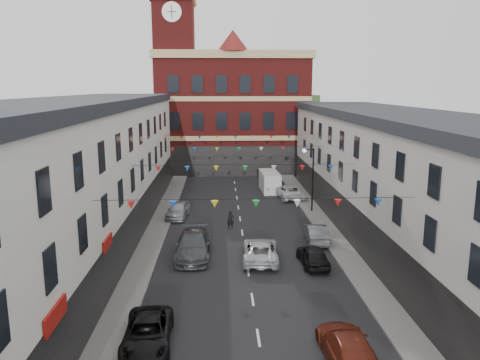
{
  "coord_description": "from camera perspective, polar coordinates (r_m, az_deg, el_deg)",
  "views": [
    {
      "loc": [
        -1.71,
        -27.91,
        11.53
      ],
      "look_at": [
        -0.17,
        8.19,
        4.29
      ],
      "focal_mm": 35.0,
      "sensor_mm": 36.0,
      "label": 1
    }
  ],
  "objects": [
    {
      "name": "white_van",
      "position": [
        52.47,
        3.63,
        -0.18
      ],
      "size": [
        2.07,
        4.94,
        2.15
      ],
      "primitive_type": "cube",
      "rotation": [
        0.0,
        0.0,
        0.04
      ],
      "color": "silver",
      "rests_on": "ground"
    },
    {
      "name": "terrace_left",
      "position": [
        31.23,
        -21.21,
        -0.86
      ],
      "size": [
        8.4,
        56.0,
        10.7
      ],
      "color": "silver",
      "rests_on": "ground"
    },
    {
      "name": "car_right_d",
      "position": [
        31.31,
        8.88,
        -9.1
      ],
      "size": [
        1.79,
        4.01,
        1.34
      ],
      "primitive_type": "imported",
      "rotation": [
        0.0,
        0.0,
        3.19
      ],
      "color": "black",
      "rests_on": "ground"
    },
    {
      "name": "car_right_c",
      "position": [
        21.39,
        13.03,
        -19.35
      ],
      "size": [
        2.03,
        4.96,
        1.44
      ],
      "primitive_type": "imported",
      "rotation": [
        0.0,
        0.0,
        3.15
      ],
      "color": "maroon",
      "rests_on": "ground"
    },
    {
      "name": "clock_tower",
      "position": [
        63.26,
        -7.94,
        14.31
      ],
      "size": [
        5.6,
        5.6,
        30.0
      ],
      "color": "maroon",
      "rests_on": "ground"
    },
    {
      "name": "moving_car",
      "position": [
        31.87,
        2.51,
        -8.54
      ],
      "size": [
        2.68,
        5.21,
        1.41
      ],
      "primitive_type": "imported",
      "rotation": [
        0.0,
        0.0,
        3.07
      ],
      "color": "silver",
      "rests_on": "ground"
    },
    {
      "name": "car_left_e",
      "position": [
        42.16,
        -7.54,
        -3.63
      ],
      "size": [
        2.12,
        4.35,
        1.43
      ],
      "primitive_type": "imported",
      "rotation": [
        0.0,
        0.0,
        -0.11
      ],
      "color": "#979C9F",
      "rests_on": "ground"
    },
    {
      "name": "pavement_left",
      "position": [
        32.44,
        -11.65,
        -9.59
      ],
      "size": [
        1.8,
        64.0,
        0.15
      ],
      "primitive_type": "cube",
      "color": "#605E5B",
      "rests_on": "ground"
    },
    {
      "name": "pedestrian",
      "position": [
        38.58,
        -1.16,
        -4.89
      ],
      "size": [
        0.56,
        0.37,
        1.51
      ],
      "primitive_type": "imported",
      "rotation": [
        0.0,
        0.0,
        0.02
      ],
      "color": "black",
      "rests_on": "ground"
    },
    {
      "name": "car_right_f",
      "position": [
        49.38,
        6.01,
        -1.38
      ],
      "size": [
        2.89,
        5.37,
        1.43
      ],
      "primitive_type": "imported",
      "rotation": [
        0.0,
        0.0,
        3.24
      ],
      "color": "silver",
      "rests_on": "ground"
    },
    {
      "name": "ground",
      "position": [
        30.24,
        1.0,
        -11.08
      ],
      "size": [
        160.0,
        160.0,
        0.0
      ],
      "primitive_type": "plane",
      "color": "black",
      "rests_on": "ground"
    },
    {
      "name": "distant_hill",
      "position": [
        90.17,
        -3.93,
        7.16
      ],
      "size": [
        40.0,
        14.0,
        10.0
      ],
      "primitive_type": "cube",
      "color": "#2D4D24",
      "rests_on": "ground"
    },
    {
      "name": "car_left_d",
      "position": [
        32.54,
        -5.74,
        -7.93
      ],
      "size": [
        2.32,
        5.69,
        1.65
      ],
      "primitive_type": "imported",
      "rotation": [
        0.0,
        0.0,
        0.0
      ],
      "color": "#3E4245",
      "rests_on": "ground"
    },
    {
      "name": "civic_building",
      "position": [
        65.96,
        -0.97,
        8.38
      ],
      "size": [
        20.6,
        13.3,
        18.5
      ],
      "color": "maroon",
      "rests_on": "ground"
    },
    {
      "name": "car_left_c",
      "position": [
        22.54,
        -11.21,
        -17.8
      ],
      "size": [
        2.3,
        4.68,
        1.28
      ],
      "primitive_type": "imported",
      "rotation": [
        0.0,
        0.0,
        0.04
      ],
      "color": "black",
      "rests_on": "ground"
    },
    {
      "name": "street_lamp",
      "position": [
        43.39,
        8.57,
        1.08
      ],
      "size": [
        1.1,
        0.36,
        6.0
      ],
      "color": "black",
      "rests_on": "ground"
    },
    {
      "name": "terrace_right",
      "position": [
        32.59,
        22.07,
        -1.34
      ],
      "size": [
        8.4,
        56.0,
        9.7
      ],
      "color": "#BAB8AE",
      "rests_on": "ground"
    },
    {
      "name": "car_right_e",
      "position": [
        35.91,
        9.27,
        -6.41
      ],
      "size": [
        1.67,
        4.19,
        1.36
      ],
      "primitive_type": "imported",
      "rotation": [
        0.0,
        0.0,
        3.08
      ],
      "color": "#51565A",
      "rests_on": "ground"
    },
    {
      "name": "pavement_right",
      "position": [
        33.16,
        12.93,
        -9.17
      ],
      "size": [
        1.8,
        64.0,
        0.15
      ],
      "primitive_type": "cube",
      "color": "#605E5B",
      "rests_on": "ground"
    }
  ]
}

